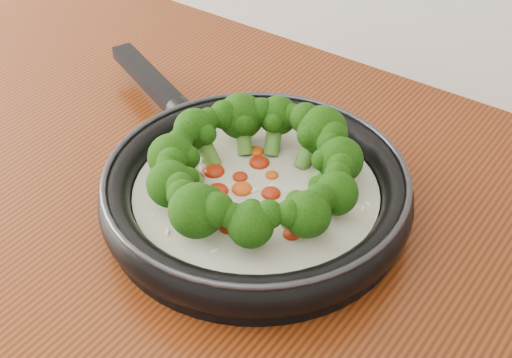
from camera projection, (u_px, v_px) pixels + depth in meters
The scene contains 1 object.
skillet at pixel (254, 186), 0.81m from camera, with size 0.56×0.45×0.10m.
Camera 1 is at (0.40, 0.62, 1.45)m, focal length 52.84 mm.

